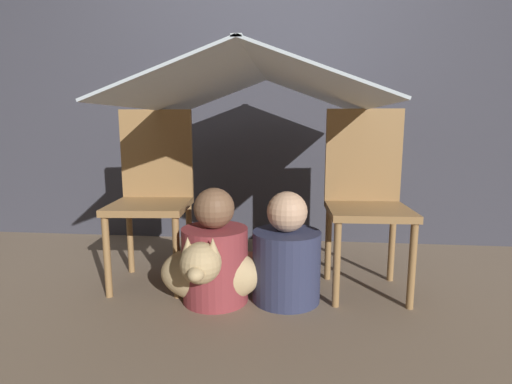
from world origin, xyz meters
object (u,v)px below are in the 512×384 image
at_px(person_front, 215,255).
at_px(person_second, 286,257).
at_px(chair_left, 153,189).
at_px(chair_right, 366,193).
at_px(dog, 209,272).

xyz_separation_m(person_front, person_second, (0.36, 0.04, -0.01)).
distance_m(chair_left, chair_right, 1.18).
bearing_deg(dog, person_front, 70.09).
height_order(chair_right, dog, chair_right).
xyz_separation_m(chair_left, person_second, (0.76, -0.22, -0.30)).
relative_size(chair_left, dog, 1.92).
bearing_deg(person_front, chair_right, 18.41).
bearing_deg(person_second, chair_left, 164.25).
bearing_deg(person_front, person_second, 6.72).
bearing_deg(chair_right, chair_left, 177.87).
bearing_deg(person_front, dog, -109.91).
height_order(person_front, person_second, person_front).
height_order(chair_left, dog, chair_left).
height_order(chair_left, chair_right, same).
distance_m(chair_left, person_second, 0.85).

